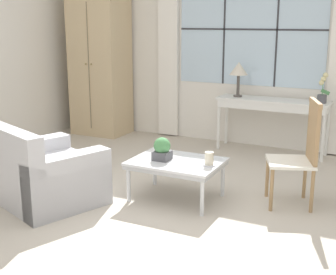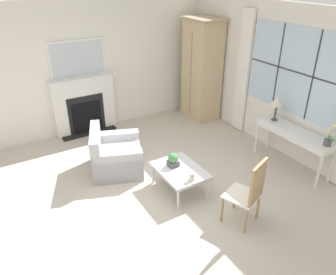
# 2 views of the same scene
# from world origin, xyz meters

# --- Properties ---
(ground_plane) EXTENTS (14.00, 14.00, 0.00)m
(ground_plane) POSITION_xyz_m (0.00, 0.00, 0.00)
(ground_plane) COLOR #BCB2A3
(wall_back_windowed) EXTENTS (7.20, 0.14, 2.80)m
(wall_back_windowed) POSITION_xyz_m (0.00, 3.02, 1.40)
(wall_back_windowed) COLOR silver
(wall_back_windowed) RESTS_ON ground_plane
(wall_left) EXTENTS (0.06, 7.20, 2.80)m
(wall_left) POSITION_xyz_m (-3.03, 0.60, 1.40)
(wall_left) COLOR silver
(wall_left) RESTS_ON ground_plane
(fireplace) EXTENTS (0.34, 1.41, 2.02)m
(fireplace) POSITION_xyz_m (-2.91, -0.05, 0.70)
(fireplace) COLOR black
(fireplace) RESTS_ON ground_plane
(armoire) EXTENTS (0.91, 0.67, 2.34)m
(armoire) POSITION_xyz_m (-2.31, 2.65, 1.18)
(armoire) COLOR tan
(armoire) RESTS_ON ground_plane
(console_table) EXTENTS (1.51, 0.42, 0.74)m
(console_table) POSITION_xyz_m (0.44, 2.73, 0.66)
(console_table) COLOR white
(console_table) RESTS_ON ground_plane
(table_lamp) EXTENTS (0.26, 0.26, 0.48)m
(table_lamp) POSITION_xyz_m (-0.06, 2.73, 1.12)
(table_lamp) COLOR #4C4742
(table_lamp) RESTS_ON console_table
(potted_orchid) EXTENTS (0.16, 0.12, 0.40)m
(potted_orchid) POSITION_xyz_m (1.08, 2.73, 0.89)
(potted_orchid) COLOR #4C4C51
(potted_orchid) RESTS_ON console_table
(armchair_upholstered) EXTENTS (1.20, 1.15, 0.81)m
(armchair_upholstered) POSITION_xyz_m (-1.11, -0.11, 0.28)
(armchair_upholstered) COLOR #B2B2B7
(armchair_upholstered) RESTS_ON ground_plane
(side_chair_wooden) EXTENTS (0.57, 0.57, 1.06)m
(side_chair_wooden) POSITION_xyz_m (1.18, 0.96, 0.58)
(side_chair_wooden) COLOR white
(side_chair_wooden) RESTS_ON ground_plane
(coffee_table) EXTENTS (0.90, 0.67, 0.41)m
(coffee_table) POSITION_xyz_m (0.02, 0.56, 0.37)
(coffee_table) COLOR silver
(coffee_table) RESTS_ON ground_plane
(potted_plant_small) EXTENTS (0.17, 0.17, 0.23)m
(potted_plant_small) POSITION_xyz_m (-0.12, 0.52, 0.53)
(potted_plant_small) COLOR #4C4C51
(potted_plant_small) RESTS_ON coffee_table
(pillar_candle) EXTENTS (0.12, 0.12, 0.15)m
(pillar_candle) POSITION_xyz_m (0.38, 0.55, 0.48)
(pillar_candle) COLOR silver
(pillar_candle) RESTS_ON coffee_table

